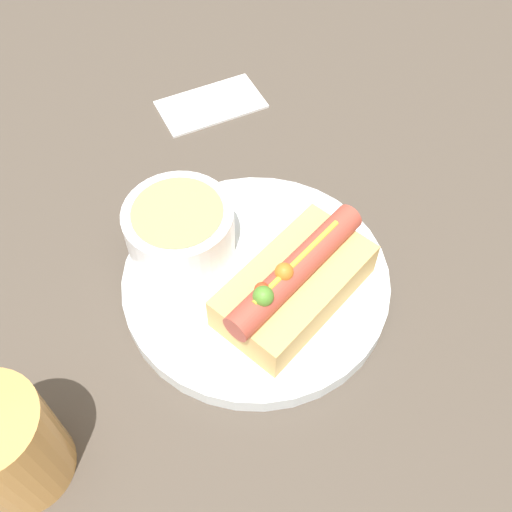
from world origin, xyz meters
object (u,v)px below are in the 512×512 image
Objects in this scene: hot_dog at (294,283)px; drinking_glass at (6,446)px; soup_bowl at (180,228)px; spoon at (178,277)px.

drinking_glass reaches higher than hot_dog.
hot_dog is 1.59× the size of soup_bowl.
hot_dog is 1.02× the size of spoon.
spoon is 0.20m from drinking_glass.
drinking_glass is (-0.25, -0.04, 0.01)m from hot_dog.
spoon is (-0.02, -0.03, -0.02)m from soup_bowl.
soup_bowl is at bearing 36.00° from drinking_glass.
soup_bowl is 0.23m from drinking_glass.
drinking_glass is (-0.19, -0.13, 0.00)m from soup_bowl.
hot_dog is at bearing -55.42° from soup_bowl.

